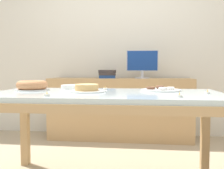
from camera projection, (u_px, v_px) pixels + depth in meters
wall_back at (122, 45)px, 3.64m from camera, size 8.00×0.10×2.60m
dining_table at (106, 103)px, 1.97m from camera, size 1.85×0.90×0.77m
sideboard at (120, 109)px, 3.40m from camera, size 1.92×0.44×0.83m
computer_monitor at (142, 64)px, 3.33m from camera, size 0.42×0.20×0.38m
book_stack at (107, 74)px, 3.39m from camera, size 0.24×0.19×0.11m
cake_chocolate_round at (87, 89)px, 2.00m from camera, size 0.31×0.31×0.06m
cake_golden_bundt at (32, 86)px, 2.13m from camera, size 0.28×0.28×0.09m
pastry_platter at (161, 90)px, 2.10m from camera, size 0.33×0.33×0.04m
plate_stack at (73, 87)px, 2.28m from camera, size 0.21×0.21×0.04m
tealight_near_front at (105, 88)px, 2.23m from camera, size 0.04×0.04×0.04m
tealight_centre at (207, 93)px, 1.84m from camera, size 0.04×0.04×0.04m
tealight_near_cakes at (179, 96)px, 1.63m from camera, size 0.04×0.04×0.04m
tealight_right_edge at (47, 95)px, 1.69m from camera, size 0.04×0.04×0.04m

